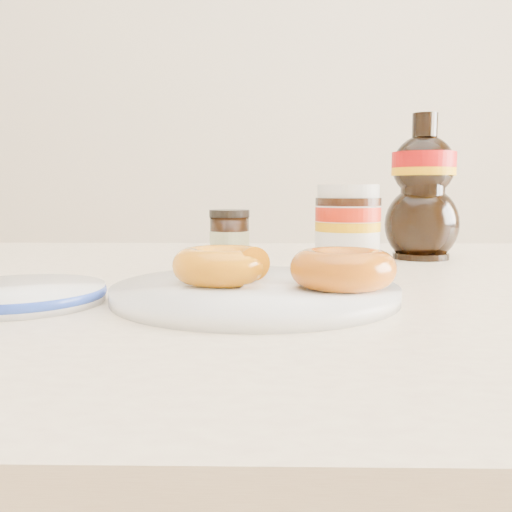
{
  "coord_description": "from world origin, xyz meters",
  "views": [
    {
      "loc": [
        -0.01,
        -0.55,
        0.85
      ],
      "look_at": [
        -0.02,
        0.03,
        0.79
      ],
      "focal_mm": 40.0,
      "sensor_mm": 36.0,
      "label": 1
    }
  ],
  "objects_px": {
    "donut_bitten": "(223,265)",
    "syrup_bottle": "(423,187)",
    "donut_whole": "(343,268)",
    "nutella_jar": "(348,227)",
    "blue_rim_saucer": "(19,294)",
    "plate": "(255,291)",
    "dining_table": "(277,349)",
    "dark_jar": "(230,243)"
  },
  "relations": [
    {
      "from": "donut_whole",
      "to": "blue_rim_saucer",
      "type": "distance_m",
      "value": 0.3
    },
    {
      "from": "dark_jar",
      "to": "donut_whole",
      "type": "bearing_deg",
      "value": -56.07
    },
    {
      "from": "nutella_jar",
      "to": "dark_jar",
      "type": "height_order",
      "value": "nutella_jar"
    },
    {
      "from": "blue_rim_saucer",
      "to": "nutella_jar",
      "type": "bearing_deg",
      "value": 27.7
    },
    {
      "from": "dark_jar",
      "to": "syrup_bottle",
      "type": "bearing_deg",
      "value": 30.41
    },
    {
      "from": "donut_whole",
      "to": "dark_jar",
      "type": "height_order",
      "value": "dark_jar"
    },
    {
      "from": "dark_jar",
      "to": "dining_table",
      "type": "bearing_deg",
      "value": -34.57
    },
    {
      "from": "nutella_jar",
      "to": "blue_rim_saucer",
      "type": "xyz_separation_m",
      "value": [
        -0.32,
        -0.17,
        -0.05
      ]
    },
    {
      "from": "donut_bitten",
      "to": "blue_rim_saucer",
      "type": "height_order",
      "value": "donut_bitten"
    },
    {
      "from": "donut_whole",
      "to": "plate",
      "type": "bearing_deg",
      "value": 172.07
    },
    {
      "from": "dining_table",
      "to": "syrup_bottle",
      "type": "relative_size",
      "value": 6.55
    },
    {
      "from": "donut_bitten",
      "to": "donut_whole",
      "type": "xyz_separation_m",
      "value": [
        0.11,
        -0.02,
        0.0
      ]
    },
    {
      "from": "dining_table",
      "to": "blue_rim_saucer",
      "type": "bearing_deg",
      "value": -148.52
    },
    {
      "from": "nutella_jar",
      "to": "syrup_bottle",
      "type": "relative_size",
      "value": 0.51
    },
    {
      "from": "dining_table",
      "to": "dark_jar",
      "type": "bearing_deg",
      "value": 145.43
    },
    {
      "from": "donut_whole",
      "to": "nutella_jar",
      "type": "bearing_deg",
      "value": 80.52
    },
    {
      "from": "nutella_jar",
      "to": "syrup_bottle",
      "type": "bearing_deg",
      "value": 52.8
    },
    {
      "from": "donut_whole",
      "to": "syrup_bottle",
      "type": "relative_size",
      "value": 0.46
    },
    {
      "from": "plate",
      "to": "donut_whole",
      "type": "distance_m",
      "value": 0.09
    },
    {
      "from": "donut_whole",
      "to": "syrup_bottle",
      "type": "xyz_separation_m",
      "value": [
        0.16,
        0.33,
        0.08
      ]
    },
    {
      "from": "donut_bitten",
      "to": "syrup_bottle",
      "type": "xyz_separation_m",
      "value": [
        0.27,
        0.31,
        0.08
      ]
    },
    {
      "from": "syrup_bottle",
      "to": "dark_jar",
      "type": "relative_size",
      "value": 2.72
    },
    {
      "from": "dark_jar",
      "to": "donut_bitten",
      "type": "bearing_deg",
      "value": -88.91
    },
    {
      "from": "donut_whole",
      "to": "blue_rim_saucer",
      "type": "height_order",
      "value": "donut_whole"
    },
    {
      "from": "dining_table",
      "to": "blue_rim_saucer",
      "type": "relative_size",
      "value": 9.0
    },
    {
      "from": "plate",
      "to": "dark_jar",
      "type": "relative_size",
      "value": 3.43
    },
    {
      "from": "plate",
      "to": "syrup_bottle",
      "type": "distance_m",
      "value": 0.42
    },
    {
      "from": "donut_bitten",
      "to": "blue_rim_saucer",
      "type": "bearing_deg",
      "value": 169.19
    },
    {
      "from": "donut_bitten",
      "to": "dark_jar",
      "type": "distance_m",
      "value": 0.15
    },
    {
      "from": "dining_table",
      "to": "nutella_jar",
      "type": "distance_m",
      "value": 0.17
    },
    {
      "from": "blue_rim_saucer",
      "to": "syrup_bottle",
      "type": "bearing_deg",
      "value": 37.24
    },
    {
      "from": "plate",
      "to": "blue_rim_saucer",
      "type": "xyz_separation_m",
      "value": [
        -0.21,
        -0.02,
        0.0
      ]
    },
    {
      "from": "blue_rim_saucer",
      "to": "donut_bitten",
      "type": "bearing_deg",
      "value": 11.81
    },
    {
      "from": "syrup_bottle",
      "to": "blue_rim_saucer",
      "type": "xyz_separation_m",
      "value": [
        -0.46,
        -0.35,
        -0.1
      ]
    },
    {
      "from": "donut_bitten",
      "to": "donut_whole",
      "type": "distance_m",
      "value": 0.12
    },
    {
      "from": "plate",
      "to": "nutella_jar",
      "type": "distance_m",
      "value": 0.19
    },
    {
      "from": "nutella_jar",
      "to": "dark_jar",
      "type": "relative_size",
      "value": 1.38
    },
    {
      "from": "dining_table",
      "to": "nutella_jar",
      "type": "relative_size",
      "value": 12.88
    },
    {
      "from": "syrup_bottle",
      "to": "plate",
      "type": "bearing_deg",
      "value": -126.94
    },
    {
      "from": "dining_table",
      "to": "plate",
      "type": "xyz_separation_m",
      "value": [
        -0.02,
        -0.12,
        0.09
      ]
    },
    {
      "from": "donut_whole",
      "to": "dark_jar",
      "type": "relative_size",
      "value": 1.24
    },
    {
      "from": "blue_rim_saucer",
      "to": "donut_whole",
      "type": "bearing_deg",
      "value": 2.65
    }
  ]
}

